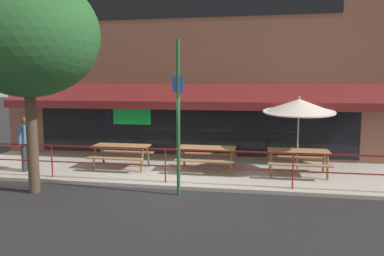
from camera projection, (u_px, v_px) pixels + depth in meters
ground_plane at (163, 189)px, 10.20m from camera, size 120.00×120.00×0.00m
patio_deck at (179, 170)px, 12.15m from camera, size 15.00×4.00×0.10m
restaurant_building at (191, 48)px, 13.83m from camera, size 15.00×1.60×8.43m
patio_railing at (165, 158)px, 10.40m from camera, size 13.84×0.04×0.97m
picnic_table_left at (121, 150)px, 12.17m from camera, size 1.80×1.42×0.76m
picnic_table_centre at (207, 152)px, 11.79m from camera, size 1.80×1.42×0.76m
picnic_table_right at (298, 156)px, 11.24m from camera, size 1.80×1.42×0.76m
patio_umbrella_right at (299, 106)px, 11.30m from camera, size 2.14×2.14×2.38m
pedestrian_walking at (25, 141)px, 11.77m from camera, size 0.25×0.62×1.71m
parking_meter_near at (31, 147)px, 10.15m from camera, size 0.15×0.16×1.42m
street_sign_pole at (178, 117)px, 9.42m from camera, size 0.28×0.09×3.94m
street_tree_curbside at (28, 26)px, 9.30m from camera, size 3.69×3.32×6.20m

